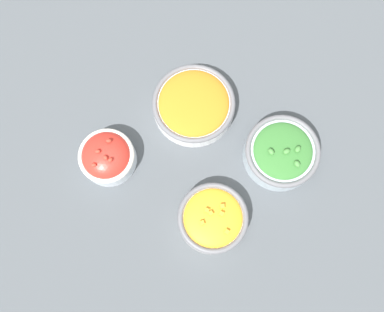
# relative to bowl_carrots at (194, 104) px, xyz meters

# --- Properties ---
(ground_plane) EXTENTS (3.00, 3.00, 0.00)m
(ground_plane) POSITION_rel_bowl_carrots_xyz_m (-0.05, 0.11, -0.03)
(ground_plane) COLOR #4C5156
(bowl_carrots) EXTENTS (0.19, 0.19, 0.05)m
(bowl_carrots) POSITION_rel_bowl_carrots_xyz_m (0.00, 0.00, 0.00)
(bowl_carrots) COLOR white
(bowl_carrots) RESTS_ON ground_plane
(bowl_squash) EXTENTS (0.15, 0.15, 0.06)m
(bowl_squash) POSITION_rel_bowl_carrots_xyz_m (-0.15, 0.22, 0.00)
(bowl_squash) COLOR silver
(bowl_squash) RESTS_ON ground_plane
(bowl_broccoli) EXTENTS (0.16, 0.16, 0.07)m
(bowl_broccoli) POSITION_rel_bowl_carrots_xyz_m (-0.22, 0.02, 0.01)
(bowl_broccoli) COLOR #B2C1CC
(bowl_broccoli) RESTS_ON ground_plane
(bowl_cherry_tomatoes) EXTENTS (0.12, 0.12, 0.08)m
(bowl_cherry_tomatoes) POSITION_rel_bowl_carrots_xyz_m (0.12, 0.19, 0.01)
(bowl_cherry_tomatoes) COLOR silver
(bowl_cherry_tomatoes) RESTS_ON ground_plane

